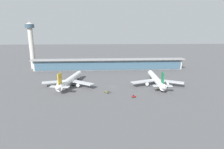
% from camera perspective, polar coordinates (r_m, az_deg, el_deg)
% --- Properties ---
extents(ground_plane, '(1200.00, 1200.00, 0.00)m').
position_cam_1_polar(ground_plane, '(172.43, 0.33, -3.81)').
color(ground_plane, '#515154').
extents(airliner_left_stand, '(50.04, 65.88, 17.63)m').
position_cam_1_polar(airliner_left_stand, '(178.33, -13.10, -1.73)').
color(airliner_left_stand, white).
rests_on(airliner_left_stand, ground).
extents(airliner_centre_stand, '(50.78, 66.25, 17.63)m').
position_cam_1_polar(airliner_centre_stand, '(181.56, 13.75, -1.49)').
color(airliner_centre_stand, white).
rests_on(airliner_centre_stand, ground).
extents(service_truck_near_nose_olive, '(5.40, 6.08, 2.70)m').
position_cam_1_polar(service_truck_near_nose_olive, '(154.72, -1.55, -5.54)').
color(service_truck_near_nose_olive, olive).
rests_on(service_truck_near_nose_olive, ground).
extents(service_truck_under_wing_red, '(3.13, 2.22, 2.05)m').
position_cam_1_polar(service_truck_under_wing_red, '(145.22, 6.87, -6.89)').
color(service_truck_under_wing_red, '#B21E1E').
rests_on(service_truck_under_wing_red, ground).
extents(service_truck_mid_apron_olive, '(3.32, 3.06, 2.05)m').
position_cam_1_polar(service_truck_mid_apron_olive, '(169.42, 14.57, -4.26)').
color(service_truck_mid_apron_olive, olive).
rests_on(service_truck_mid_apron_olive, ground).
extents(terminal_building, '(204.83, 12.80, 15.20)m').
position_cam_1_polar(terminal_building, '(246.21, -0.92, 3.30)').
color(terminal_building, beige).
rests_on(terminal_building, ground).
extents(control_tower, '(12.00, 12.00, 68.33)m').
position_cam_1_polar(control_tower, '(275.43, -24.20, 9.39)').
color(control_tower, beige).
rests_on(control_tower, ground).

